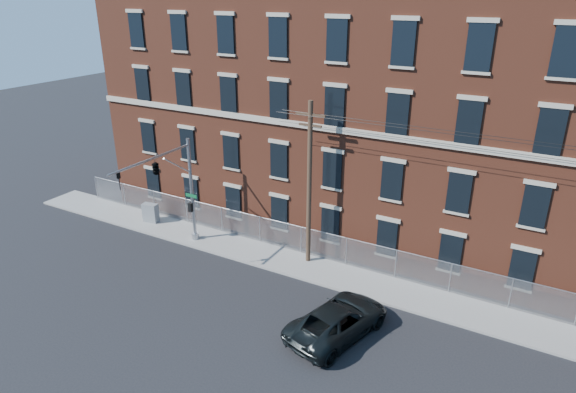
{
  "coord_description": "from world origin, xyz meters",
  "views": [
    {
      "loc": [
        14.26,
        -18.82,
        15.73
      ],
      "look_at": [
        1.47,
        4.0,
        4.89
      ],
      "focal_mm": 31.25,
      "sensor_mm": 36.0,
      "label": 1
    }
  ],
  "objects_px": {
    "traffic_signal_mast": "(165,176)",
    "utility_cabinet": "(151,213)",
    "pickup_truck": "(338,320)",
    "utility_pole_near": "(309,182)"
  },
  "relations": [
    {
      "from": "traffic_signal_mast",
      "to": "utility_cabinet",
      "type": "distance_m",
      "value": 7.06
    },
    {
      "from": "utility_cabinet",
      "to": "utility_pole_near",
      "type": "bearing_deg",
      "value": -5.9
    },
    {
      "from": "traffic_signal_mast",
      "to": "pickup_truck",
      "type": "height_order",
      "value": "traffic_signal_mast"
    },
    {
      "from": "utility_pole_near",
      "to": "pickup_truck",
      "type": "distance_m",
      "value": 8.46
    },
    {
      "from": "utility_pole_near",
      "to": "utility_cabinet",
      "type": "relative_size",
      "value": 7.29
    },
    {
      "from": "traffic_signal_mast",
      "to": "utility_pole_near",
      "type": "relative_size",
      "value": 0.7
    },
    {
      "from": "traffic_signal_mast",
      "to": "pickup_truck",
      "type": "bearing_deg",
      "value": -9.73
    },
    {
      "from": "traffic_signal_mast",
      "to": "utility_pole_near",
      "type": "distance_m",
      "value": 8.7
    },
    {
      "from": "utility_pole_near",
      "to": "pickup_truck",
      "type": "height_order",
      "value": "utility_pole_near"
    },
    {
      "from": "traffic_signal_mast",
      "to": "pickup_truck",
      "type": "relative_size",
      "value": 1.21
    }
  ]
}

